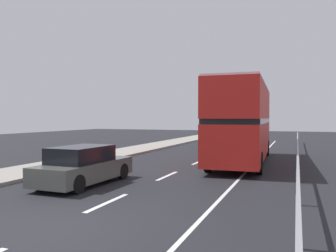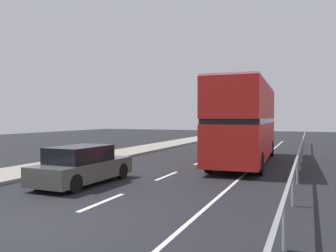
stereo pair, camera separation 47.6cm
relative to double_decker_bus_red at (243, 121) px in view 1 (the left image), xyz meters
name	(u,v)px [view 1 (the left image)]	position (x,y,z in m)	size (l,w,h in m)	color
ground_plane	(61,225)	(-2.36, -12.70, -2.37)	(73.67, 120.00, 0.10)	black
lane_paint_markings	(216,174)	(-0.50, -4.43, -2.32)	(3.15, 46.00, 0.01)	silver
bridge_side_railing	(298,156)	(2.88, -3.70, -1.46)	(0.10, 42.00, 1.06)	gray
double_decker_bus_red	(243,121)	(0.00, 0.00, 0.00)	(2.93, 11.04, 4.34)	red
hatchback_car_near	(84,166)	(-4.63, -8.47, -1.63)	(1.85, 4.41, 1.44)	#4E504A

